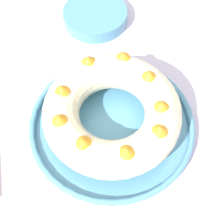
# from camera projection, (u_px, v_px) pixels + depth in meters

# --- Properties ---
(ground_plane) EXTENTS (8.00, 8.00, 0.00)m
(ground_plane) POSITION_uv_depth(u_px,v_px,m) (119.00, 213.00, 1.28)
(ground_plane) COLOR gray
(dining_table) EXTENTS (1.52, 1.26, 0.72)m
(dining_table) POSITION_uv_depth(u_px,v_px,m) (124.00, 146.00, 0.71)
(dining_table) COLOR silver
(dining_table) RESTS_ON ground_plane
(serving_dish) EXTENTS (0.34, 0.34, 0.03)m
(serving_dish) POSITION_uv_depth(u_px,v_px,m) (112.00, 124.00, 0.65)
(serving_dish) COLOR #518EB2
(serving_dish) RESTS_ON dining_table
(bundt_cake) EXTENTS (0.27, 0.27, 0.08)m
(bundt_cake) POSITION_uv_depth(u_px,v_px,m) (112.00, 112.00, 0.60)
(bundt_cake) COLOR beige
(bundt_cake) RESTS_ON serving_dish
(side_bowl) EXTENTS (0.17, 0.17, 0.03)m
(side_bowl) POSITION_uv_depth(u_px,v_px,m) (97.00, 16.00, 0.81)
(side_bowl) COLOR #518EB2
(side_bowl) RESTS_ON dining_table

